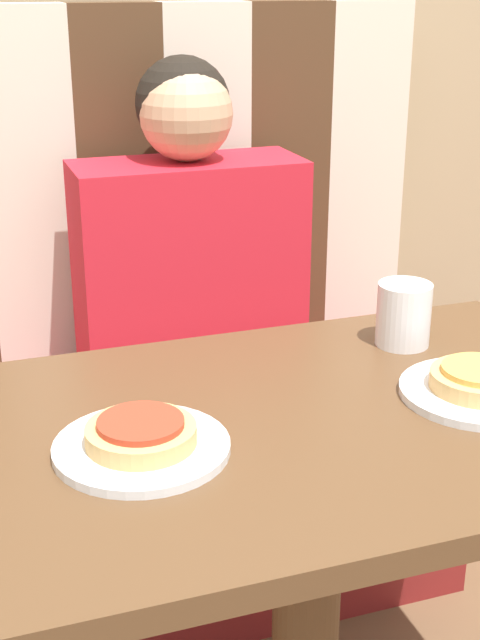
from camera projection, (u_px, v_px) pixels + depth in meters
booth_seat at (194, 484)px, 1.89m from camera, size 1.08×0.46×0.48m
booth_backrest at (163, 187)px, 1.84m from camera, size 1.08×0.08×0.72m
dining_table at (310, 482)px, 1.23m from camera, size 0.92×0.62×0.70m
person at (189, 240)px, 1.70m from camera, size 0.43×0.20×0.64m
plate_left at (142, 448)px, 1.10m from camera, size 0.22×0.22×0.01m
plate_right at (478, 392)px, 1.24m from camera, size 0.22×0.22×0.01m
pizza_left at (141, 433)px, 1.09m from camera, size 0.14×0.14×0.03m
pizza_right at (480, 379)px, 1.24m from camera, size 0.14×0.14×0.03m
drinking_cup at (404, 314)px, 1.40m from camera, size 0.09×0.09×0.10m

